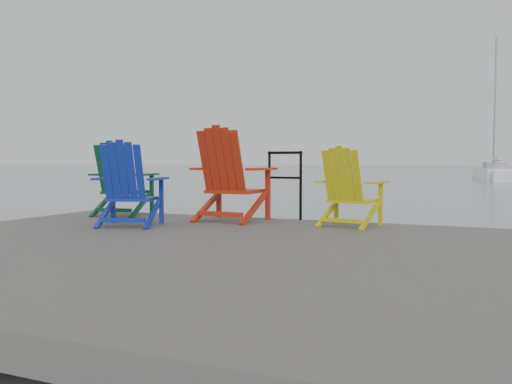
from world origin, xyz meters
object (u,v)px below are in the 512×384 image
at_px(chair_blue, 128,185).
at_px(chair_yellow, 348,188).
at_px(handrail, 285,178).
at_px(sailboat_near, 494,175).
at_px(chair_green, 121,180).
at_px(chair_red, 230,175).
at_px(buoy_b, 353,192).

bearing_deg(chair_blue, chair_yellow, 4.74).
bearing_deg(handrail, sailboat_near, 85.29).
xyz_separation_m(handrail, chair_green, (-2.28, -0.48, -0.03)).
bearing_deg(chair_red, chair_blue, -129.81).
relative_size(chair_blue, chair_red, 0.84).
bearing_deg(sailboat_near, chair_blue, -105.24).
bearing_deg(chair_red, sailboat_near, 85.65).
height_order(chair_yellow, buoy_b, chair_yellow).
relative_size(handrail, chair_green, 0.89).
xyz_separation_m(chair_green, chair_blue, (0.87, -0.99, -0.02)).
bearing_deg(chair_yellow, chair_green, -170.32).
bearing_deg(chair_yellow, buoy_b, 112.52).
distance_m(chair_green, buoy_b, 15.74).
height_order(chair_red, sailboat_near, sailboat_near).
bearing_deg(sailboat_near, chair_green, -106.89).
relative_size(chair_yellow, sailboat_near, 0.09).
relative_size(chair_green, chair_red, 0.87).
height_order(chair_red, chair_yellow, chair_red).
relative_size(sailboat_near, buoy_b, 26.95).
relative_size(chair_green, sailboat_near, 0.10).
distance_m(handrail, sailboat_near, 33.44).
bearing_deg(chair_red, chair_yellow, 2.57).
relative_size(chair_green, chair_yellow, 1.11).
xyz_separation_m(chair_green, buoy_b, (-0.39, 15.70, -1.01)).
relative_size(chair_blue, sailboat_near, 0.10).
relative_size(chair_blue, buoy_b, 2.61).
height_order(handrail, chair_red, chair_red).
bearing_deg(sailboat_near, chair_red, -104.02).
relative_size(chair_blue, chair_yellow, 1.07).
distance_m(chair_blue, chair_yellow, 2.58).
bearing_deg(buoy_b, chair_blue, -85.67).
height_order(handrail, sailboat_near, sailboat_near).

